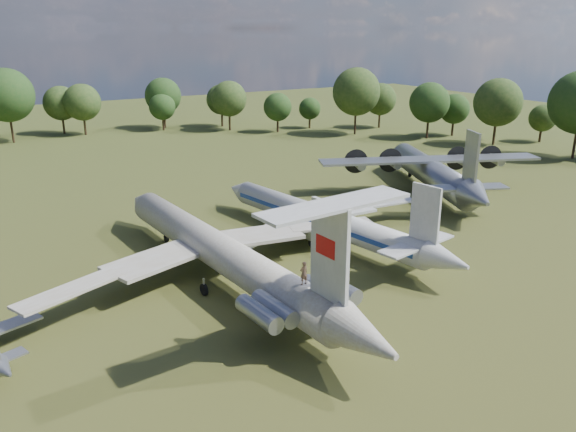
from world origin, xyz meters
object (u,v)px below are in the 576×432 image
person_on_il62 (304,273)px  il62_airliner (220,258)px  tu104_jet (322,224)px  an12_transport (431,176)px

person_on_il62 → il62_airliner: bearing=-88.4°
il62_airliner → tu104_jet: 15.24m
an12_transport → person_on_il62: 47.04m
an12_transport → person_on_il62: size_ratio=19.99×
il62_airliner → person_on_il62: person_on_il62 is taller
an12_transport → tu104_jet: bearing=-138.3°
tu104_jet → person_on_il62: size_ratio=21.62×
tu104_jet → an12_transport: size_ratio=1.08×
il62_airliner → person_on_il62: 13.77m
tu104_jet → person_on_il62: bearing=-137.8°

